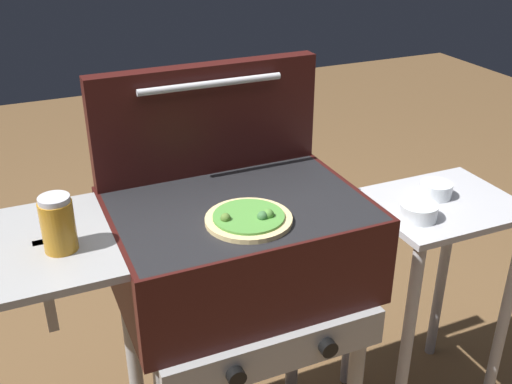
# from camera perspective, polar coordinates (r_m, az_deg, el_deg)

# --- Properties ---
(grill) EXTENTS (0.96, 0.53, 0.90)m
(grill) POSITION_cam_1_polar(r_m,az_deg,el_deg) (1.59, -2.07, -5.78)
(grill) COLOR #38110F
(grill) RESTS_ON ground_plane
(grill_lid_open) EXTENTS (0.63, 0.08, 0.30)m
(grill_lid_open) POSITION_cam_1_polar(r_m,az_deg,el_deg) (1.65, -4.63, 6.85)
(grill_lid_open) COLOR #38110F
(grill_lid_open) RESTS_ON grill
(pizza_veggie) EXTENTS (0.21, 0.21, 0.04)m
(pizza_veggie) POSITION_cam_1_polar(r_m,az_deg,el_deg) (1.43, -0.65, -2.51)
(pizza_veggie) COLOR #E0C17F
(pizza_veggie) RESTS_ON grill
(sauce_jar) EXTENTS (0.07, 0.07, 0.13)m
(sauce_jar) POSITION_cam_1_polar(r_m,az_deg,el_deg) (1.37, -18.10, -2.86)
(sauce_jar) COLOR #B77A1E
(sauce_jar) RESTS_ON grill
(prep_table) EXTENTS (0.44, 0.36, 0.77)m
(prep_table) POSITION_cam_1_polar(r_m,az_deg,el_deg) (2.01, 16.25, -6.45)
(prep_table) COLOR #B2B2B7
(prep_table) RESTS_ON ground_plane
(topping_bowl_near) EXTENTS (0.10, 0.10, 0.04)m
(topping_bowl_near) POSITION_cam_1_polar(r_m,az_deg,el_deg) (1.92, 16.52, 0.16)
(topping_bowl_near) COLOR silver
(topping_bowl_near) RESTS_ON prep_table
(topping_bowl_far) EXTENTS (0.11, 0.11, 0.04)m
(topping_bowl_far) POSITION_cam_1_polar(r_m,az_deg,el_deg) (1.78, 15.00, -1.81)
(topping_bowl_far) COLOR silver
(topping_bowl_far) RESTS_ON prep_table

